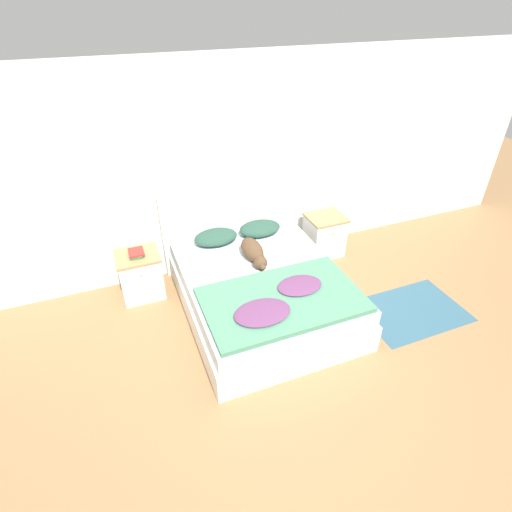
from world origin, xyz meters
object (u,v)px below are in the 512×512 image
nightstand_left (141,275)px  book_stack (136,253)px  bed (263,292)px  pillow_left (216,237)px  dog (254,251)px  pillow_right (260,228)px  nightstand_right (324,235)px

nightstand_left → book_stack: (-0.00, -0.01, 0.31)m
bed → book_stack: (-1.23, 0.77, 0.35)m
pillow_left → dog: dog is taller
book_stack → pillow_left: bearing=1.3°
pillow_right → book_stack: pillow_right is taller
nightstand_left → nightstand_right: same height
nightstand_right → pillow_right: (-0.94, 0.01, 0.30)m
nightstand_right → nightstand_left: bearing=180.0°
pillow_right → nightstand_right: bearing=-0.8°
pillow_left → book_stack: bearing=-178.7°
dog → book_stack: dog is taller
nightstand_left → book_stack: book_stack is taller
bed → pillow_right: bearing=70.2°
pillow_right → book_stack: (-1.51, -0.02, 0.02)m
nightstand_right → pillow_right: 0.98m
nightstand_left → dog: size_ratio=0.89×
nightstand_left → pillow_right: bearing=0.5°
nightstand_left → book_stack: size_ratio=2.51×
nightstand_right → book_stack: 2.47m
pillow_right → pillow_left: bearing=180.0°
pillow_left → dog: (0.30, -0.48, 0.02)m
pillow_right → dog: (-0.27, -0.48, 0.02)m
bed → dog: dog is taller
nightstand_right → pillow_left: 1.54m
bed → pillow_left: 0.91m
nightstand_right → pillow_right: size_ratio=1.07×
bed → pillow_left: bearing=109.8°
pillow_left → pillow_right: same height
dog → bed: bearing=-92.4°
nightstand_left → book_stack: bearing=-100.2°
bed → nightstand_right: 1.45m
bed → nightstand_left: nightstand_left is taller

